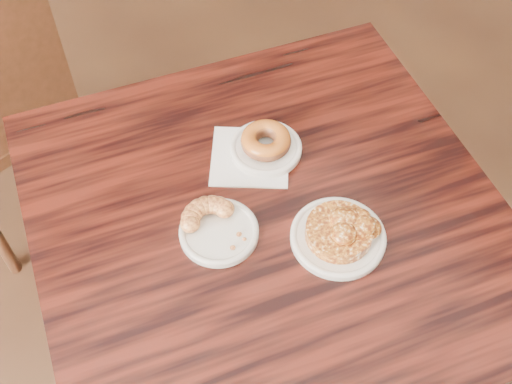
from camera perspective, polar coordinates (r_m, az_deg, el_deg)
cafe_table at (r=1.53m, az=0.94°, el=-10.04°), size 1.08×1.08×0.75m
napkin at (r=1.28m, az=-0.55°, el=3.16°), size 0.22×0.22×0.00m
plate_donut at (r=1.29m, az=0.87°, el=3.89°), size 0.14×0.14×0.01m
plate_cruller at (r=1.17m, az=-3.31°, el=-3.59°), size 0.15×0.15×0.01m
plate_fritter at (r=1.18m, az=7.29°, el=-4.03°), size 0.17×0.17×0.01m
glazed_donut at (r=1.27m, az=0.89°, el=4.59°), size 0.10×0.10×0.04m
apple_fritter at (r=1.15m, az=7.42°, el=-3.34°), size 0.16×0.16×0.04m
cruller_fragment at (r=1.16m, az=-3.37°, el=-2.98°), size 0.12×0.12×0.03m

